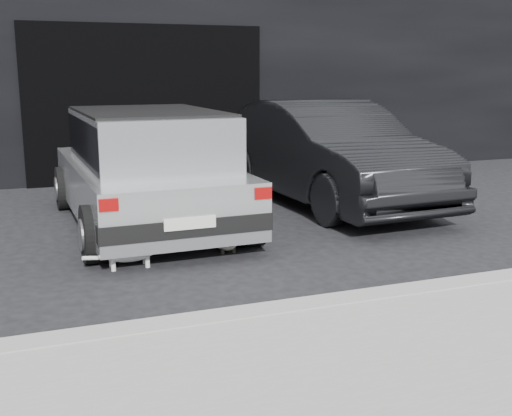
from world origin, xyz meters
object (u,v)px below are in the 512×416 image
object	(u,v)px
silver_hatchback	(147,164)
cat_siamese	(225,240)
second_car	(327,153)
cat_white	(133,248)

from	to	relation	value
silver_hatchback	cat_siamese	world-z (taller)	silver_hatchback
silver_hatchback	second_car	xyz separation A→B (m)	(2.65, 0.51, -0.05)
cat_siamese	cat_white	size ratio (longest dim) A/B	0.89
cat_white	second_car	bearing A→B (deg)	124.15
second_car	cat_white	bearing A→B (deg)	-149.21
cat_white	cat_siamese	bearing A→B (deg)	102.49
silver_hatchback	cat_white	xyz separation A→B (m)	(-0.47, -1.55, -0.58)
second_car	cat_siamese	size ratio (longest dim) A/B	6.00
silver_hatchback	cat_white	size ratio (longest dim) A/B	4.68
silver_hatchback	cat_white	distance (m)	1.72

